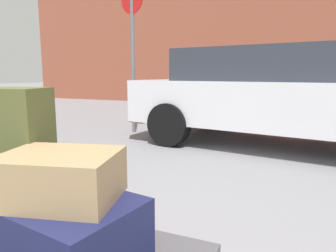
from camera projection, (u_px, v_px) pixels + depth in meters
name	position (u px, v px, depth m)	size (l,w,h in m)	color
suitcase_navy_rear_left	(63.00, 228.00, 1.25)	(0.60, 0.42, 0.23)	#191E47
suitcase_olive_front_left	(12.00, 156.00, 1.52)	(0.35, 0.23, 0.66)	#4C5128
duffel_bag_tan_topmost_pile	(60.00, 177.00, 1.22)	(0.43, 0.34, 0.19)	#9E7F56
parked_car	(279.00, 95.00, 4.60)	(4.51, 2.38, 1.42)	silver
no_parking_sign	(133.00, 44.00, 5.58)	(0.49, 0.14, 2.58)	slate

